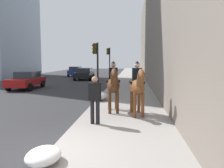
{
  "coord_description": "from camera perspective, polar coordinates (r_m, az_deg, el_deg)",
  "views": [
    {
      "loc": [
        -5.52,
        -2.08,
        2.38
      ],
      "look_at": [
        4.0,
        -1.25,
        1.4
      ],
      "focal_mm": 37.41,
      "sensor_mm": 36.0,
      "label": 1
    }
  ],
  "objects": [
    {
      "name": "mounted_horse_far",
      "position": [
        9.54,
        6.23,
        -0.46
      ],
      "size": [
        2.15,
        0.76,
        2.23
      ],
      "rotation": [
        0.0,
        0.0,
        3.28
      ],
      "color": "brown",
      "rests_on": "sidewalk_slab"
    },
    {
      "name": "car_far_lane",
      "position": [
        28.58,
        -6.76,
        2.56
      ],
      "size": [
        3.86,
        2.15,
        1.44
      ],
      "rotation": [
        0.0,
        0.0,
        3.16
      ],
      "color": "black",
      "rests_on": "ground"
    },
    {
      "name": "car_mid_lane",
      "position": [
        35.2,
        -8.86,
        3.13
      ],
      "size": [
        4.03,
        2.01,
        1.44
      ],
      "rotation": [
        0.0,
        0.0,
        0.04
      ],
      "color": "navy",
      "rests_on": "ground"
    },
    {
      "name": "traffic_light_near_curb",
      "position": [
        15.54,
        -3.87,
        5.84
      ],
      "size": [
        0.2,
        0.44,
        3.53
      ],
      "color": "black",
      "rests_on": "ground"
    },
    {
      "name": "mounted_horse_near",
      "position": [
        10.13,
        0.32,
        -0.06
      ],
      "size": [
        2.15,
        0.73,
        2.23
      ],
      "rotation": [
        0.0,
        0.0,
        3.26
      ],
      "color": "#4C2B16",
      "rests_on": "sidewalk_slab"
    },
    {
      "name": "pedestrian_greeting",
      "position": [
        8.25,
        -4.19,
        -3.11
      ],
      "size": [
        0.32,
        0.43,
        1.7
      ],
      "rotation": [
        0.0,
        0.0,
        -0.15
      ],
      "color": "black",
      "rests_on": "sidewalk_slab"
    },
    {
      "name": "sidewalk_slab",
      "position": [
        5.99,
        1.82,
        -16.92
      ],
      "size": [
        120.0,
        3.56,
        0.12
      ],
      "primitive_type": "cube",
      "color": "gray",
      "rests_on": "ground"
    },
    {
      "name": "traffic_light_far_curb",
      "position": [
        25.81,
        -0.77,
        6.14
      ],
      "size": [
        0.2,
        0.44,
        3.73
      ],
      "color": "black",
      "rests_on": "ground"
    },
    {
      "name": "car_near_lane",
      "position": [
        20.53,
        -20.12,
        0.91
      ],
      "size": [
        4.22,
        1.98,
        1.44
      ],
      "rotation": [
        0.0,
        0.0,
        3.15
      ],
      "color": "maroon",
      "rests_on": "ground"
    },
    {
      "name": "snow_pile_near",
      "position": [
        5.56,
        -16.41,
        -16.47
      ],
      "size": [
        0.98,
        0.75,
        0.34
      ],
      "primitive_type": "ellipsoid",
      "color": "white",
      "rests_on": "sidewalk_slab"
    },
    {
      "name": "snow_pile_far",
      "position": [
        13.3,
        -3.4,
        -2.89
      ],
      "size": [
        1.39,
        1.07,
        0.48
      ],
      "primitive_type": "ellipsoid",
      "color": "white",
      "rests_on": "sidewalk_slab"
    }
  ]
}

